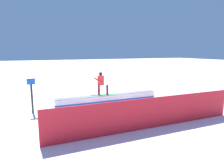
{
  "coord_description": "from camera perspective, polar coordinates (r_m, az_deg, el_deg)",
  "views": [
    {
      "loc": [
        4.49,
        11.06,
        3.19
      ],
      "look_at": [
        0.17,
        1.0,
        1.32
      ],
      "focal_mm": 31.29,
      "sensor_mm": 36.0,
      "label": 1
    }
  ],
  "objects": [
    {
      "name": "ground_plane",
      "position": [
        12.35,
        -1.11,
        -5.3
      ],
      "size": [
        120.0,
        120.0,
        0.0
      ],
      "primitive_type": "plane",
      "color": "white"
    },
    {
      "name": "grind_box",
      "position": [
        12.3,
        -1.12,
        -4.29
      ],
      "size": [
        6.56,
        0.59,
        0.49
      ],
      "color": "white",
      "rests_on": "ground_plane"
    },
    {
      "name": "snowboarder",
      "position": [
        11.97,
        -3.14,
        0.38
      ],
      "size": [
        1.59,
        0.75,
        1.43
      ],
      "color": "#34914E",
      "rests_on": "grind_box"
    },
    {
      "name": "safety_fence",
      "position": [
        8.29,
        11.0,
        -8.36
      ],
      "size": [
        8.64,
        0.15,
        1.3
      ],
      "primitive_type": "cube",
      "rotation": [
        0.0,
        0.0,
        -0.01
      ],
      "color": "red",
      "rests_on": "ground_plane"
    },
    {
      "name": "trail_marker",
      "position": [
        10.78,
        -22.39,
        -2.93
      ],
      "size": [
        0.4,
        0.1,
        1.81
      ],
      "color": "#262628",
      "rests_on": "ground_plane"
    }
  ]
}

